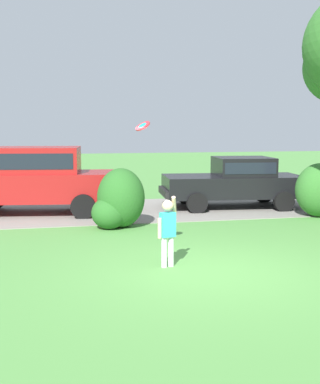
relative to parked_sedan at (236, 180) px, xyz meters
The scene contains 8 objects.
ground_plane 7.44m from the parked_sedan, 114.27° to the right, with size 80.00×80.00×0.00m, color #518E42.
driveway_strip 3.15m from the parked_sedan, behind, with size 28.00×4.40×0.02m, color gray.
shrub_near_tree 4.66m from the parked_sedan, 148.88° to the right, with size 1.35×1.26×1.48m.
shrub_centre_left 2.66m from the parked_sedan, 49.63° to the right, with size 1.36×1.24×1.49m.
parked_sedan is the anchor object (origin of this frame).
parked_suv 6.01m from the parked_sedan, behind, with size 4.90×2.57×1.92m.
child_thrower 7.24m from the parked_sedan, 120.25° to the right, with size 0.41×0.34×1.29m.
frisbee 7.40m from the parked_sedan, 124.06° to the right, with size 0.29×0.28×0.22m.
Camera 1 is at (-2.74, -8.46, 2.51)m, focal length 49.19 mm.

